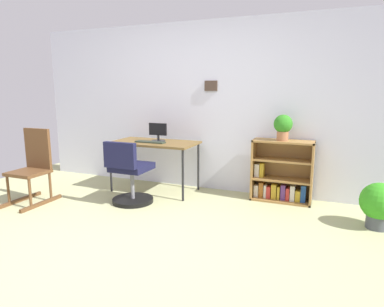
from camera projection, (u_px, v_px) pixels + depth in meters
name	position (u px, v px, depth m)	size (l,w,h in m)	color
ground_plane	(113.00, 247.00, 3.08)	(6.24, 6.24, 0.00)	tan
wall_back	(198.00, 107.00, 4.82)	(5.20, 0.12, 2.35)	silver
desk	(154.00, 145.00, 4.69)	(1.18, 0.63, 0.71)	brown
monitor	(158.00, 133.00, 4.69)	(0.27, 0.19, 0.26)	#262628
keyboard	(150.00, 142.00, 4.58)	(0.43, 0.11, 0.02)	#2B3428
office_chair	(130.00, 177.00, 4.19)	(0.52, 0.55, 0.81)	black
rocking_chair	(33.00, 166.00, 4.25)	(0.42, 0.64, 0.94)	brown
bookshelf_low	(281.00, 174.00, 4.34)	(0.75, 0.30, 0.79)	olive
potted_plant_on_shelf	(283.00, 126.00, 4.17)	(0.23, 0.23, 0.33)	#9E6642
potted_plant_floor	(379.00, 204.00, 3.45)	(0.39, 0.39, 0.48)	#474C51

